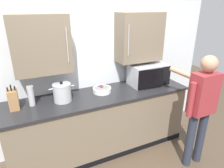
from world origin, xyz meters
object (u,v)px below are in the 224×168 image
Objects in this scene: fruit_bowl at (102,89)px; person_figure at (201,104)px; thermos_flask at (31,96)px; stock_pot at (62,92)px; microwave_oven at (147,75)px; knife_block at (13,100)px.

person_figure is at bearing -41.68° from fruit_bowl.
fruit_bowl is 0.96m from thermos_flask.
fruit_bowl is (0.58, 0.04, -0.08)m from stock_pot.
stock_pot is 0.59m from fruit_bowl.
thermos_flask is (-0.96, -0.00, 0.09)m from fruit_bowl.
microwave_oven is 1.92m from knife_block.
person_figure is (1.01, -0.90, -0.03)m from fruit_bowl.
microwave_oven is 0.92m from person_figure.
person_figure is at bearing -74.31° from microwave_oven.
stock_pot is 1.25× the size of fruit_bowl.
microwave_oven is 0.77m from fruit_bowl.
stock_pot is 0.58m from knife_block.
person_figure is (1.96, -0.89, -0.12)m from thermos_flask.
thermos_flask is at bearing 2.73° from knife_block.
fruit_bowl is at bearing 0.18° from thermos_flask.
microwave_oven reaches higher than thermos_flask.
knife_block is 2.34m from person_figure.
person_figure is (0.24, -0.87, -0.15)m from microwave_oven.
thermos_flask is 0.20m from knife_block.
thermos_flask is (-0.38, 0.04, 0.01)m from stock_pot.
person_figure is at bearing -28.22° from stock_pot.
person_figure reaches higher than thermos_flask.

